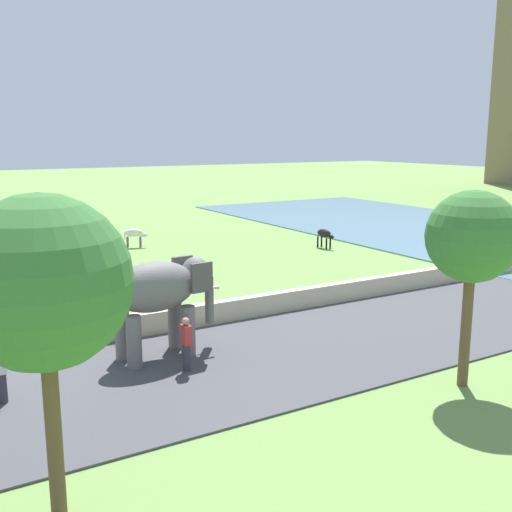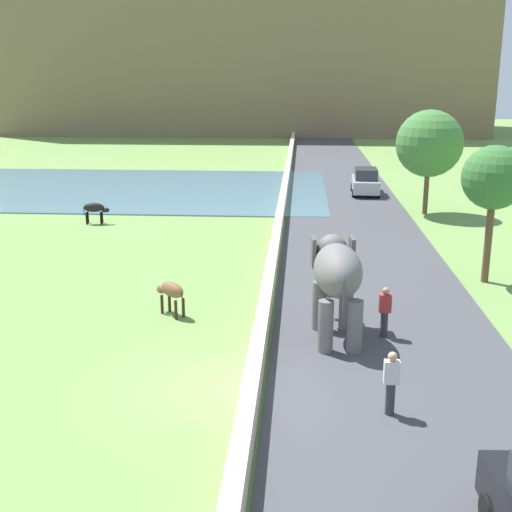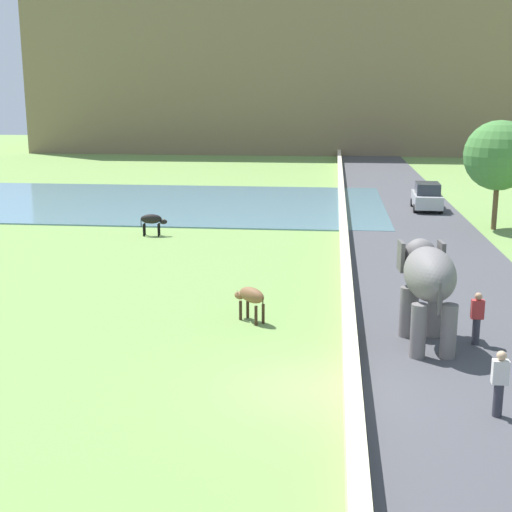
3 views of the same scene
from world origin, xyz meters
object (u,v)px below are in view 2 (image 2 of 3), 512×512
elephant (337,275)px  cow_brown (171,291)px  person_trailing (391,382)px  car_silver (365,182)px  cow_black (95,209)px  person_beside_elephant (385,311)px

elephant → cow_brown: elephant is taller
person_trailing → cow_brown: 9.04m
car_silver → cow_black: bearing=-146.9°
person_beside_elephant → cow_brown: person_beside_elephant is taller
elephant → person_beside_elephant: bearing=4.6°
cow_brown → cow_black: bearing=116.6°
person_beside_elephant → cow_black: size_ratio=1.16×
elephant → person_beside_elephant: elephant is taller
person_beside_elephant → car_silver: 25.19m
person_beside_elephant → person_trailing: (-0.42, -4.80, 0.00)m
elephant → car_silver: bearing=82.9°
cow_black → car_silver: bearing=33.1°
car_silver → cow_brown: (-8.51, -23.57, -0.06)m
elephant → person_beside_elephant: size_ratio=2.16×
person_beside_elephant → person_trailing: same height
person_trailing → cow_black: person_trailing is taller
elephant → cow_black: size_ratio=2.50×
person_trailing → cow_black: (-13.21, 19.96, -0.04)m
person_beside_elephant → elephant: bearing=-175.4°
elephant → car_silver: (3.17, 25.25, -1.14)m
person_trailing → cow_black: 23.94m
cow_brown → person_beside_elephant: bearing=-12.9°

